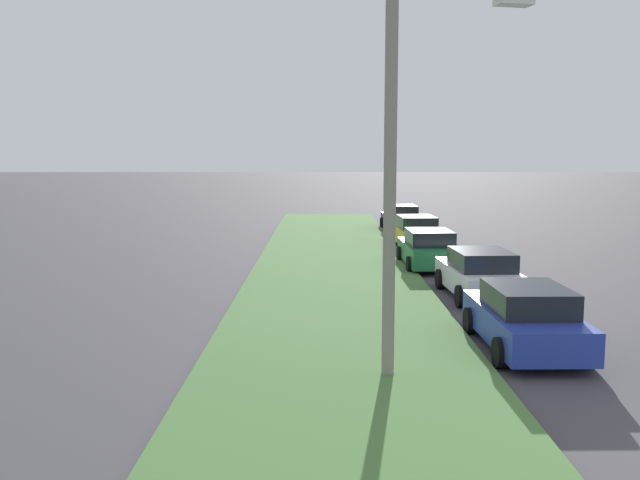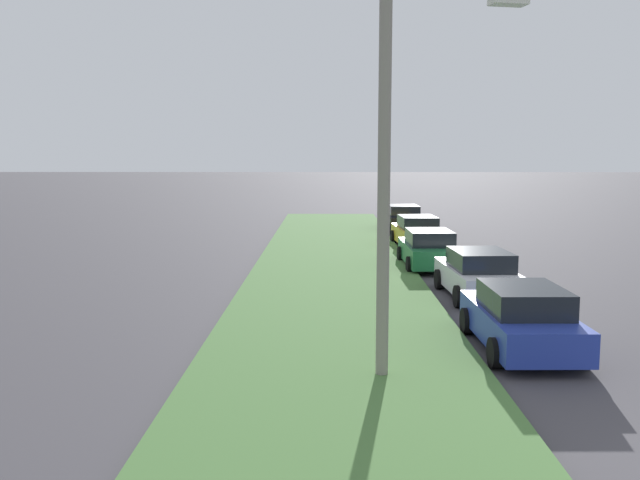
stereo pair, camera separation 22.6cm
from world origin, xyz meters
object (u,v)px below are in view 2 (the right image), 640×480
at_px(parked_car_blue, 521,319).
at_px(parked_car_white, 478,275).
at_px(parked_car_green, 429,249).
at_px(streetlight, 402,152).
at_px(parked_car_yellow, 417,232).
at_px(parked_car_black, 403,218).

relative_size(parked_car_blue, parked_car_white, 0.99).
bearing_deg(parked_car_green, parked_car_blue, -178.80).
distance_m(parked_car_blue, streetlight, 5.08).
distance_m(parked_car_white, parked_car_yellow, 11.32).
bearing_deg(streetlight, parked_car_yellow, -8.31).
relative_size(parked_car_green, parked_car_yellow, 0.99).
relative_size(parked_car_blue, parked_car_green, 1.00).
bearing_deg(parked_car_blue, parked_car_green, 1.35).
relative_size(parked_car_white, streetlight, 0.58).
distance_m(parked_car_white, parked_car_green, 5.51).
height_order(parked_car_blue, parked_car_green, same).
xyz_separation_m(parked_car_blue, streetlight, (-1.97, 2.90, 3.67)).
height_order(parked_car_white, streetlight, streetlight).
relative_size(parked_car_blue, parked_car_yellow, 0.99).
distance_m(parked_car_black, streetlight, 25.94).
xyz_separation_m(parked_car_blue, parked_car_green, (11.06, 0.44, 0.00)).
bearing_deg(parked_car_yellow, parked_car_white, 179.34).
distance_m(parked_car_green, parked_car_yellow, 5.86).
xyz_separation_m(parked_car_white, streetlight, (-7.56, 3.17, 3.67)).
height_order(parked_car_green, parked_car_yellow, same).
bearing_deg(streetlight, parked_car_blue, -55.86).
bearing_deg(parked_car_green, parked_car_yellow, -4.05).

